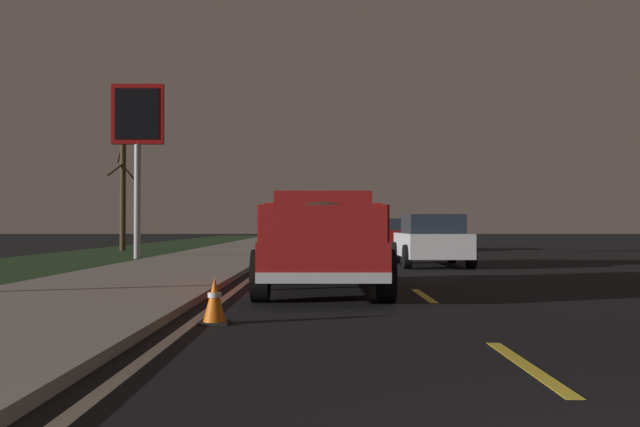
{
  "coord_description": "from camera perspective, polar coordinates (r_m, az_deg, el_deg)",
  "views": [
    {
      "loc": [
        -2.58,
        1.79,
        1.22
      ],
      "look_at": [
        11.66,
        1.8,
        1.46
      ],
      "focal_mm": 40.07,
      "sensor_mm": 36.0,
      "label": 1
    }
  ],
  "objects": [
    {
      "name": "grass_verge",
      "position": [
        30.92,
        -16.72,
        -3.17
      ],
      "size": [
        108.0,
        6.0,
        0.01
      ],
      "primitive_type": "cube",
      "color": "#1E3819",
      "rests_on": "ground"
    },
    {
      "name": "traffic_cone_near",
      "position": [
        9.0,
        -8.42,
        -6.93
      ],
      "size": [
        0.36,
        0.36,
        0.58
      ],
      "color": "black",
      "rests_on": "ground"
    },
    {
      "name": "sidewalk_shoulder",
      "position": [
        29.86,
        -7.48,
        -3.17
      ],
      "size": [
        108.0,
        4.0,
        0.12
      ],
      "primitive_type": "cube",
      "color": "gray",
      "rests_on": "ground"
    },
    {
      "name": "lane_markings",
      "position": [
        31.65,
        -1.32,
        -3.15
      ],
      "size": [
        108.0,
        3.54,
        0.01
      ],
      "color": "yellow",
      "rests_on": "ground"
    },
    {
      "name": "pickup_truck",
      "position": [
        13.22,
        0.23,
        -2.0
      ],
      "size": [
        5.42,
        2.28,
        1.87
      ],
      "color": "maroon",
      "rests_on": "ground"
    },
    {
      "name": "gas_price_sign",
      "position": [
        27.09,
        -14.36,
        6.61
      ],
      "size": [
        0.27,
        1.9,
        6.39
      ],
      "color": "#99999E",
      "rests_on": "ground"
    },
    {
      "name": "ground",
      "position": [
        29.66,
        3.52,
        -3.31
      ],
      "size": [
        144.0,
        144.0,
        0.0
      ],
      "primitive_type": "plane",
      "color": "black"
    },
    {
      "name": "sedan_white",
      "position": [
        21.78,
        8.87,
        -2.09
      ],
      "size": [
        4.4,
        2.02,
        1.54
      ],
      "color": "silver",
      "rests_on": "ground"
    },
    {
      "name": "bare_tree_far",
      "position": [
        35.83,
        -15.47,
        1.48
      ],
      "size": [
        1.47,
        1.38,
        5.59
      ],
      "color": "#423323",
      "rests_on": "ground"
    },
    {
      "name": "sedan_red",
      "position": [
        34.55,
        5.77,
        -1.67
      ],
      "size": [
        4.4,
        2.02,
        1.54
      ],
      "color": "maroon",
      "rests_on": "ground"
    }
  ]
}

